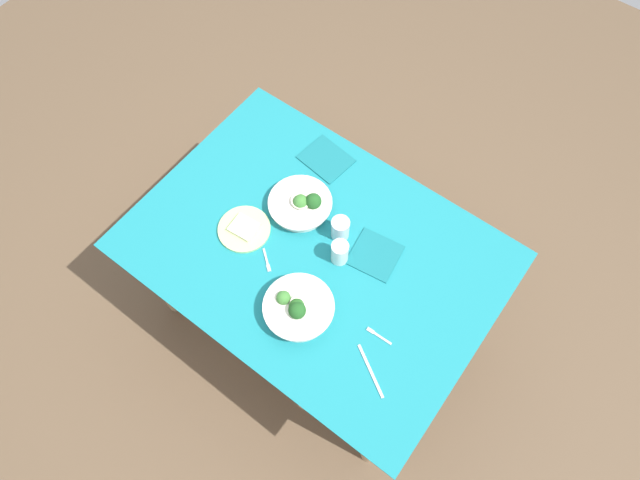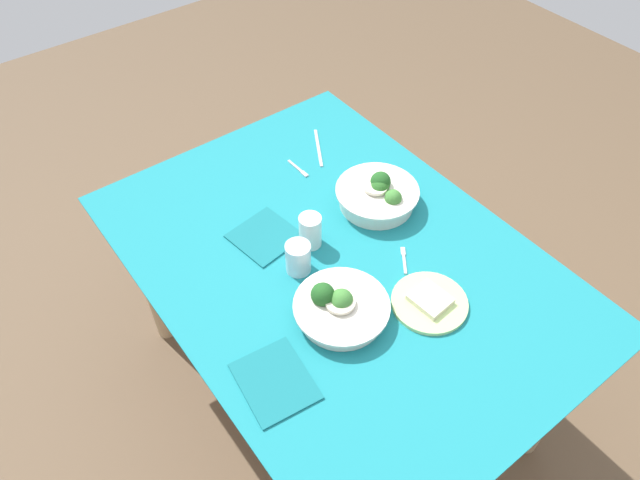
{
  "view_description": "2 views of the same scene",
  "coord_description": "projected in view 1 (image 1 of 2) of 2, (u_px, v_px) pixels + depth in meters",
  "views": [
    {
      "loc": [
        -0.57,
        0.73,
        2.59
      ],
      "look_at": [
        -0.01,
        -0.03,
        0.74
      ],
      "focal_mm": 31.12,
      "sensor_mm": 36.0,
      "label": 1
    },
    {
      "loc": [
        0.84,
        -0.7,
        1.97
      ],
      "look_at": [
        -0.06,
        -0.02,
        0.74
      ],
      "focal_mm": 33.34,
      "sensor_mm": 36.0,
      "label": 2
    }
  ],
  "objects": [
    {
      "name": "water_glass_center",
      "position": [
        340.0,
        228.0,
        2.09
      ],
      "size": [
        0.07,
        0.07,
        0.09
      ],
      "primitive_type": "cylinder",
      "color": "silver",
      "rests_on": "dining_table"
    },
    {
      "name": "bread_side_plate",
      "position": [
        244.0,
        229.0,
        2.13
      ],
      "size": [
        0.2,
        0.2,
        0.03
      ],
      "color": "#B7D684",
      "rests_on": "dining_table"
    },
    {
      "name": "fork_by_near_bowl",
      "position": [
        267.0,
        261.0,
        2.07
      ],
      "size": [
        0.08,
        0.07,
        0.0
      ],
      "rotation": [
        0.0,
        0.0,
        2.49
      ],
      "color": "#B7B7BC",
      "rests_on": "dining_table"
    },
    {
      "name": "napkin_folded_upper",
      "position": [
        375.0,
        255.0,
        2.09
      ],
      "size": [
        0.2,
        0.19,
        0.01
      ],
      "primitive_type": "cube",
      "rotation": [
        0.0,
        0.0,
        0.15
      ],
      "color": "#156870",
      "rests_on": "dining_table"
    },
    {
      "name": "broccoli_bowl_far",
      "position": [
        298.0,
        308.0,
        1.95
      ],
      "size": [
        0.25,
        0.25,
        0.11
      ],
      "color": "silver",
      "rests_on": "dining_table"
    },
    {
      "name": "napkin_folded_lower",
      "position": [
        326.0,
        159.0,
        2.29
      ],
      "size": [
        0.21,
        0.18,
        0.01
      ],
      "primitive_type": "cube",
      "rotation": [
        0.0,
        0.0,
        -0.12
      ],
      "color": "#156870",
      "rests_on": "dining_table"
    },
    {
      "name": "broccoli_bowl_near",
      "position": [
        301.0,
        204.0,
        2.16
      ],
      "size": [
        0.25,
        0.25,
        0.09
      ],
      "color": "silver",
      "rests_on": "dining_table"
    },
    {
      "name": "table_knife_left",
      "position": [
        371.0,
        371.0,
        1.89
      ],
      "size": [
        0.17,
        0.11,
        0.0
      ],
      "primitive_type": "cube",
      "rotation": [
        0.0,
        0.0,
        5.75
      ],
      "color": "#B7B7BC",
      "rests_on": "dining_table"
    },
    {
      "name": "dining_table",
      "position": [
        315.0,
        261.0,
        2.19
      ],
      "size": [
        1.37,
        0.98,
        0.7
      ],
      "color": "#197A84",
      "rests_on": "ground_plane"
    },
    {
      "name": "fork_by_far_bowl",
      "position": [
        378.0,
        335.0,
        1.94
      ],
      "size": [
        0.1,
        0.01,
        0.0
      ],
      "rotation": [
        0.0,
        0.0,
        0.03
      ],
      "color": "#B7B7BC",
      "rests_on": "dining_table"
    },
    {
      "name": "ground_plane",
      "position": [
        316.0,
        312.0,
        2.72
      ],
      "size": [
        6.0,
        6.0,
        0.0
      ],
      "primitive_type": "plane",
      "color": "brown"
    },
    {
      "name": "water_glass_side",
      "position": [
        340.0,
        252.0,
        2.04
      ],
      "size": [
        0.07,
        0.07,
        0.1
      ],
      "primitive_type": "cylinder",
      "color": "silver",
      "rests_on": "dining_table"
    }
  ]
}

